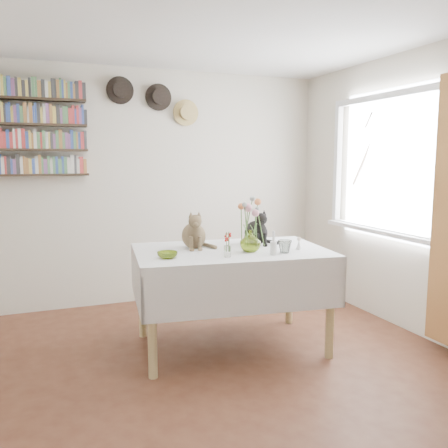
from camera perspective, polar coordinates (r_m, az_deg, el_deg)
name	(u,v)px	position (r m, az deg, el deg)	size (l,w,h in m)	color
room	(221,206)	(3.04, -0.41, 2.13)	(4.08, 4.58, 2.58)	brown
window	(384,176)	(4.74, 18.71, 5.52)	(0.12, 1.52, 1.32)	white
dining_table	(231,274)	(3.89, 0.83, -6.01)	(1.65, 1.17, 0.82)	white
tabby_cat	(194,229)	(3.89, -3.68, -0.58)	(0.21, 0.27, 0.32)	olive
black_cat	(256,226)	(4.07, 3.88, -0.27)	(0.21, 0.26, 0.31)	black
flower_vase	(250,241)	(3.75, 3.19, -2.03)	(0.17, 0.17, 0.17)	#B6D13F
green_bowl	(167,255)	(3.54, -6.83, -3.72)	(0.15, 0.15, 0.05)	#B6D13F
drinking_glass	(285,247)	(3.73, 7.33, -2.71)	(0.11, 0.11, 0.10)	white
candlestick	(273,247)	(3.65, 5.97, -2.75)	(0.05, 0.05, 0.18)	white
berry_jar	(227,245)	(3.54, 0.41, -2.49)	(0.05, 0.05, 0.21)	white
porcelain_figurine	(299,244)	(3.90, 9.00, -2.38)	(0.05, 0.05, 0.10)	white
flower_bouquet	(250,209)	(3.72, 3.17, 1.83)	(0.17, 0.13, 0.39)	#4C7233
bookshelf_unit	(33,129)	(4.99, -22.02, 10.60)	(1.00, 0.16, 0.91)	#322518
wall_hats	(156,100)	(5.19, -8.20, 14.55)	(0.98, 0.09, 0.48)	black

